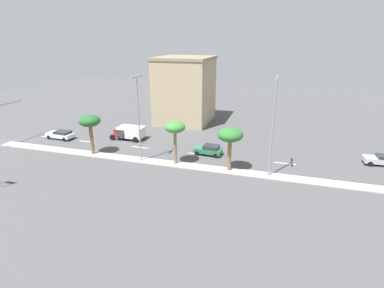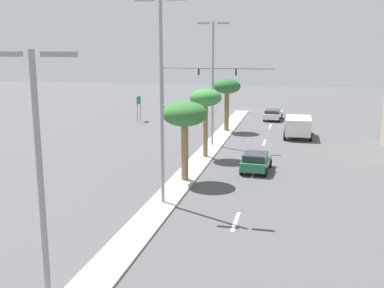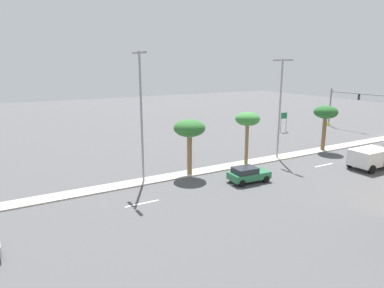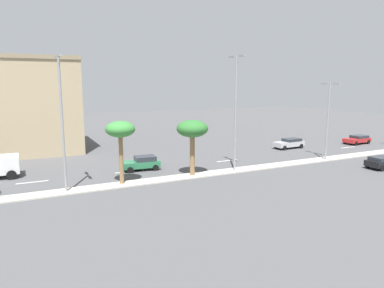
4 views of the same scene
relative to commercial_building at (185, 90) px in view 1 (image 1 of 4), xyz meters
name	(u,v)px [view 1 (image 1 of 4)]	position (x,y,z in m)	size (l,w,h in m)	color
ground_plane	(237,172)	(21.13, 13.67, -6.21)	(160.00, 160.00, 0.00)	#4C4C4F
median_curb	(328,183)	(21.13, 24.05, -6.15)	(1.80, 93.36, 0.12)	#B7B2A3
lane_stripe_outboard	(49,137)	(16.51, -18.64, -6.20)	(0.20, 2.80, 0.01)	silver
lane_stripe_near	(87,142)	(16.51, -11.19, -6.20)	(0.20, 2.80, 0.01)	silver
lane_stripe_inboard	(140,147)	(16.51, -1.83, -6.20)	(0.20, 2.80, 0.01)	silver
lane_stripe_far	(198,154)	(16.51, 7.30, -6.20)	(0.20, 2.80, 0.01)	silver
lane_stripe_front	(212,155)	(16.51, 9.40, -6.20)	(0.20, 2.80, 0.01)	silver
lane_stripe_center	(285,163)	(16.51, 19.31, -6.20)	(0.20, 2.80, 0.01)	silver
commercial_building	(185,90)	(0.00, 0.00, 0.00)	(11.27, 10.01, 12.38)	tan
palm_tree_center	(90,122)	(21.01, -6.94, -1.46)	(2.92, 2.92, 5.62)	brown
palm_tree_outboard	(175,128)	(20.91, 5.47, -1.31)	(2.64, 2.64, 5.67)	olive
palm_tree_front	(230,136)	(20.96, 12.54, -1.63)	(3.07, 3.07, 5.45)	olive
street_lamp_left	(138,113)	(21.20, 0.64, 0.38)	(2.90, 0.24, 11.20)	gray
street_lamp_inboard	(273,121)	(21.13, 17.36, 0.65)	(2.90, 0.24, 11.74)	gray
sedan_silver_center	(383,160)	(13.38, 31.43, -5.46)	(2.06, 4.48, 1.37)	#B2B2B7
sedan_green_rear	(209,150)	(16.38, 8.85, -5.43)	(2.17, 3.94, 1.46)	#287047
sedan_white_outboard	(61,134)	(16.49, -16.12, -5.47)	(2.26, 4.63, 1.34)	silver
box_truck	(129,132)	(13.37, -5.31, -5.00)	(2.76, 5.31, 2.10)	#B21E19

